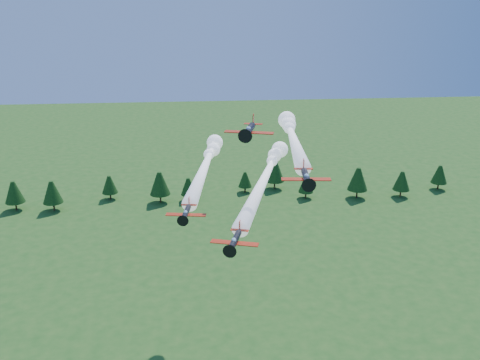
{
  "coord_description": "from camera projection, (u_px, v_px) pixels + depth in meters",
  "views": [
    {
      "loc": [
        -7.27,
        -77.41,
        72.7
      ],
      "look_at": [
        -0.19,
        0.0,
        45.41
      ],
      "focal_mm": 40.0,
      "sensor_mm": 36.0,
      "label": 1
    }
  ],
  "objects": [
    {
      "name": "treeline",
      "position": [
        206.0,
        182.0,
        196.6
      ],
      "size": [
        178.9,
        22.03,
        11.7
      ],
      "color": "#382314",
      "rests_on": "ground"
    },
    {
      "name": "plane_lead",
      "position": [
        266.0,
        174.0,
        103.32
      ],
      "size": [
        19.02,
        51.42,
        3.7
      ],
      "rotation": [
        0.0,
        0.0,
        -0.29
      ],
      "color": "black",
      "rests_on": "ground"
    },
    {
      "name": "plane_left",
      "position": [
        206.0,
        163.0,
        108.73
      ],
      "size": [
        11.34,
        45.48,
        3.7
      ],
      "rotation": [
        0.0,
        0.0,
        -0.15
      ],
      "color": "black",
      "rests_on": "ground"
    },
    {
      "name": "plane_right",
      "position": [
        292.0,
        136.0,
        102.61
      ],
      "size": [
        9.24,
        42.38,
        3.7
      ],
      "rotation": [
        0.0,
        0.0,
        -0.1
      ],
      "color": "black",
      "rests_on": "ground"
    },
    {
      "name": "plane_slot",
      "position": [
        249.0,
        130.0,
        87.44
      ],
      "size": [
        8.19,
        9.07,
        2.87
      ],
      "rotation": [
        0.0,
        0.0,
        -0.27
      ],
      "color": "black",
      "rests_on": "ground"
    }
  ]
}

